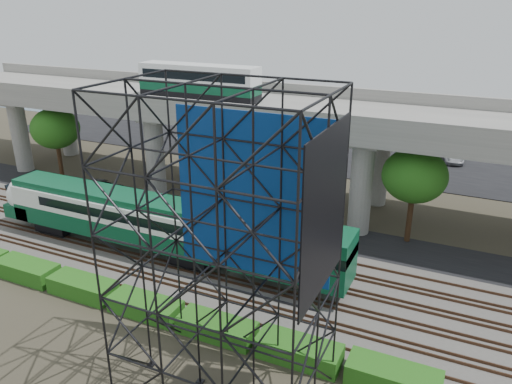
% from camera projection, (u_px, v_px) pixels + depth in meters
% --- Properties ---
extents(ground, '(140.00, 140.00, 0.00)m').
position_uv_depth(ground, '(172.00, 277.00, 34.83)').
color(ground, '#474233').
rests_on(ground, ground).
extents(ballast_bed, '(90.00, 12.00, 0.20)m').
position_uv_depth(ballast_bed, '(187.00, 263.00, 36.49)').
color(ballast_bed, slate).
rests_on(ballast_bed, ground).
extents(service_road, '(90.00, 5.00, 0.08)m').
position_uv_depth(service_road, '(239.00, 220.00, 43.69)').
color(service_road, black).
rests_on(service_road, ground).
extents(parking_lot, '(90.00, 18.00, 0.08)m').
position_uv_depth(parking_lot, '(322.00, 151.00, 63.56)').
color(parking_lot, black).
rests_on(parking_lot, ground).
extents(harbor_water, '(140.00, 40.00, 0.03)m').
position_uv_depth(harbor_water, '(363.00, 116.00, 82.16)').
color(harbor_water, '#496678').
rests_on(harbor_water, ground).
extents(rail_tracks, '(90.00, 9.52, 0.16)m').
position_uv_depth(rail_tracks, '(187.00, 261.00, 36.42)').
color(rail_tracks, '#472D1E').
rests_on(rail_tracks, ballast_bed).
extents(commuter_train, '(29.30, 3.06, 4.30)m').
position_uv_depth(commuter_train, '(142.00, 219.00, 36.97)').
color(commuter_train, black).
rests_on(commuter_train, rail_tracks).
extents(overpass, '(80.00, 12.00, 12.40)m').
position_uv_depth(overpass, '(260.00, 115.00, 45.57)').
color(overpass, '#9E9B93').
rests_on(overpass, ground).
extents(scaffold_tower, '(9.36, 6.36, 15.00)m').
position_uv_depth(scaffold_tower, '(223.00, 258.00, 22.00)').
color(scaffold_tower, black).
rests_on(scaffold_tower, ground).
extents(hedge_strip, '(34.60, 1.80, 1.20)m').
position_uv_depth(hedge_strip, '(146.00, 306.00, 30.60)').
color(hedge_strip, '#1B5613').
rests_on(hedge_strip, ground).
extents(trees, '(40.94, 16.94, 7.69)m').
position_uv_depth(trees, '(222.00, 138.00, 48.31)').
color(trees, '#382314').
rests_on(trees, ground).
extents(suv, '(4.86, 2.34, 1.33)m').
position_uv_depth(suv, '(104.00, 187.00, 49.18)').
color(suv, black).
rests_on(suv, service_road).
extents(parked_cars, '(36.16, 9.64, 1.26)m').
position_uv_depth(parked_cars, '(332.00, 148.00, 62.52)').
color(parked_cars, silver).
rests_on(parked_cars, parking_lot).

